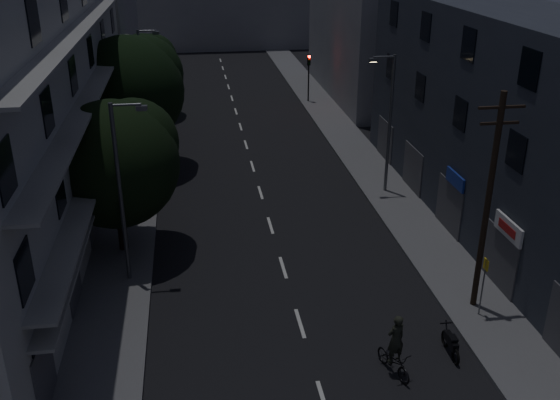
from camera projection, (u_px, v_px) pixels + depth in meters
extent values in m
plane|color=black|center=(252.00, 164.00, 41.67)|extent=(160.00, 160.00, 0.00)
cube|color=#565659|center=(137.00, 168.00, 40.64)|extent=(3.00, 90.00, 0.15)
cube|color=#565659|center=(361.00, 157.00, 42.64)|extent=(3.00, 90.00, 0.15)
cube|color=beige|center=(300.00, 323.00, 24.91)|extent=(0.15, 2.00, 0.01)
cube|color=beige|center=(283.00, 267.00, 28.99)|extent=(0.15, 2.00, 0.01)
cube|color=beige|center=(270.00, 225.00, 33.06)|extent=(0.15, 2.00, 0.01)
cube|color=beige|center=(260.00, 193.00, 37.14)|extent=(0.15, 2.00, 0.01)
cube|color=beige|center=(253.00, 166.00, 41.21)|extent=(0.15, 2.00, 0.01)
cube|color=beige|center=(246.00, 145.00, 45.29)|extent=(0.15, 2.00, 0.01)
cube|color=beige|center=(241.00, 127.00, 49.36)|extent=(0.15, 2.00, 0.01)
cube|color=beige|center=(236.00, 111.00, 53.44)|extent=(0.15, 2.00, 0.01)
cube|color=beige|center=(232.00, 98.00, 57.51)|extent=(0.15, 2.00, 0.01)
cube|color=beige|center=(228.00, 87.00, 61.59)|extent=(0.15, 2.00, 0.01)
cube|color=beige|center=(225.00, 77.00, 65.66)|extent=(0.15, 2.00, 0.01)
cube|color=beige|center=(223.00, 68.00, 69.74)|extent=(0.15, 2.00, 0.01)
cube|color=beige|center=(220.00, 60.00, 73.81)|extent=(0.15, 2.00, 0.01)
cube|color=#9F9F9A|center=(23.00, 92.00, 30.91)|extent=(6.00, 36.00, 14.00)
cube|color=black|center=(41.00, 358.00, 19.74)|extent=(0.06, 1.60, 1.60)
cube|color=black|center=(71.00, 265.00, 25.17)|extent=(0.06, 1.60, 1.60)
cube|color=black|center=(91.00, 205.00, 30.61)|extent=(0.06, 1.60, 1.60)
cube|color=black|center=(104.00, 163.00, 36.04)|extent=(0.06, 1.60, 1.60)
cube|color=black|center=(114.00, 132.00, 41.48)|extent=(0.06, 1.60, 1.60)
cube|color=black|center=(122.00, 108.00, 46.91)|extent=(0.06, 1.60, 1.60)
cube|color=black|center=(25.00, 271.00, 18.45)|extent=(0.06, 1.60, 1.60)
cube|color=black|center=(60.00, 192.00, 23.89)|extent=(0.06, 1.60, 1.60)
cube|color=black|center=(82.00, 143.00, 29.32)|extent=(0.06, 1.60, 1.60)
cube|color=black|center=(97.00, 109.00, 34.75)|extent=(0.06, 1.60, 1.60)
cube|color=black|center=(109.00, 84.00, 40.19)|extent=(0.06, 1.60, 1.60)
cube|color=black|center=(117.00, 66.00, 45.62)|extent=(0.06, 1.60, 1.60)
cube|color=black|center=(5.00, 170.00, 17.16)|extent=(0.06, 1.60, 1.60)
cube|color=black|center=(47.00, 111.00, 22.60)|extent=(0.06, 1.60, 1.60)
cube|color=black|center=(73.00, 75.00, 28.03)|extent=(0.06, 1.60, 1.60)
cube|color=black|center=(90.00, 51.00, 33.47)|extent=(0.06, 1.60, 1.60)
cube|color=black|center=(103.00, 34.00, 38.90)|extent=(0.06, 1.60, 1.60)
cube|color=black|center=(112.00, 21.00, 44.33)|extent=(0.06, 1.60, 1.60)
cube|color=black|center=(33.00, 20.00, 21.31)|extent=(0.06, 1.60, 1.60)
cube|color=black|center=(63.00, 1.00, 26.74)|extent=(0.06, 1.60, 1.60)
cube|color=gray|center=(103.00, 146.00, 32.58)|extent=(1.00, 32.40, 0.12)
cube|color=gray|center=(95.00, 86.00, 31.30)|extent=(1.00, 32.40, 0.12)
cube|color=gray|center=(87.00, 20.00, 30.01)|extent=(1.00, 32.40, 0.12)
cube|color=gray|center=(103.00, 163.00, 32.93)|extent=(0.80, 32.40, 0.12)
cube|color=#424247|center=(45.00, 374.00, 19.98)|extent=(0.06, 2.40, 2.40)
cube|color=#424247|center=(73.00, 278.00, 25.42)|extent=(0.06, 2.40, 2.40)
cube|color=#424247|center=(92.00, 216.00, 30.85)|extent=(0.06, 2.40, 2.40)
cube|color=#424247|center=(105.00, 173.00, 36.28)|extent=(0.06, 2.40, 2.40)
cube|color=#424247|center=(115.00, 141.00, 41.72)|extent=(0.06, 2.40, 2.40)
cube|color=#424247|center=(123.00, 116.00, 47.15)|extent=(0.06, 2.40, 2.40)
cube|color=#292D37|center=(512.00, 124.00, 31.09)|extent=(6.00, 28.00, 11.00)
cube|color=black|center=(516.00, 151.00, 24.93)|extent=(0.06, 1.40, 1.50)
cube|color=black|center=(460.00, 114.00, 29.91)|extent=(0.06, 1.40, 1.50)
cube|color=black|center=(420.00, 87.00, 34.89)|extent=(0.06, 1.40, 1.50)
cube|color=black|center=(390.00, 67.00, 39.88)|extent=(0.06, 1.40, 1.50)
cube|color=black|center=(530.00, 69.00, 23.60)|extent=(0.06, 1.40, 1.50)
cube|color=black|center=(469.00, 44.00, 28.59)|extent=(0.06, 1.40, 1.50)
cube|color=black|center=(426.00, 27.00, 33.57)|extent=(0.06, 1.40, 1.50)
cube|color=black|center=(394.00, 14.00, 38.55)|extent=(0.06, 1.40, 1.50)
cube|color=#424247|center=(499.00, 259.00, 26.90)|extent=(0.06, 3.00, 2.60)
cube|color=#424247|center=(449.00, 207.00, 31.89)|extent=(0.06, 3.00, 2.60)
cube|color=#424247|center=(413.00, 169.00, 36.87)|extent=(0.06, 3.00, 2.60)
cube|color=#424247|center=(385.00, 140.00, 41.85)|extent=(0.06, 3.00, 2.60)
cube|color=silver|center=(509.00, 228.00, 25.76)|extent=(0.12, 2.20, 0.80)
cube|color=#B21414|center=(507.00, 229.00, 25.75)|extent=(0.02, 1.40, 0.36)
cube|color=navy|center=(455.00, 180.00, 30.74)|extent=(0.12, 2.00, 0.70)
cube|color=slate|center=(95.00, 4.00, 57.67)|extent=(6.00, 20.00, 16.00)
cube|color=slate|center=(363.00, 24.00, 56.05)|extent=(6.00, 20.00, 13.00)
cube|color=slate|center=(215.00, 7.00, 80.41)|extent=(24.00, 8.00, 10.00)
cylinder|color=black|center=(120.00, 211.00, 29.61)|extent=(0.44, 0.44, 3.98)
sphere|color=black|center=(115.00, 164.00, 28.65)|extent=(5.97, 5.97, 5.97)
sphere|color=black|center=(134.00, 143.00, 29.14)|extent=(4.18, 4.18, 4.18)
sphere|color=black|center=(95.00, 160.00, 27.82)|extent=(3.88, 3.88, 3.88)
cylinder|color=black|center=(133.00, 134.00, 39.77)|extent=(0.44, 0.44, 4.56)
sphere|color=black|center=(129.00, 91.00, 38.67)|extent=(6.86, 6.86, 6.86)
sphere|color=black|center=(145.00, 74.00, 39.24)|extent=(4.80, 4.80, 4.80)
sphere|color=black|center=(113.00, 86.00, 37.73)|extent=(4.46, 4.46, 4.46)
cylinder|color=black|center=(146.00, 94.00, 51.07)|extent=(0.44, 0.44, 3.61)
sphere|color=black|center=(144.00, 68.00, 50.20)|extent=(5.38, 5.38, 5.38)
sphere|color=black|center=(154.00, 57.00, 50.65)|extent=(3.77, 3.77, 3.77)
sphere|color=black|center=(134.00, 64.00, 49.46)|extent=(3.50, 3.50, 3.50)
cylinder|color=black|center=(308.00, 83.00, 55.43)|extent=(0.12, 0.12, 3.20)
cube|color=black|center=(309.00, 60.00, 54.61)|extent=(0.28, 0.22, 0.90)
sphere|color=#FF0C05|center=(309.00, 57.00, 54.34)|extent=(0.22, 0.22, 0.22)
sphere|color=#3F330C|center=(309.00, 60.00, 54.46)|extent=(0.22, 0.22, 0.22)
sphere|color=black|center=(309.00, 64.00, 54.58)|extent=(0.22, 0.22, 0.22)
cylinder|color=black|center=(158.00, 85.00, 54.68)|extent=(0.12, 0.12, 3.20)
cube|color=black|center=(156.00, 62.00, 53.85)|extent=(0.28, 0.22, 0.90)
sphere|color=black|center=(156.00, 59.00, 53.58)|extent=(0.22, 0.22, 0.22)
sphere|color=#3F330C|center=(156.00, 62.00, 53.70)|extent=(0.22, 0.22, 0.22)
sphere|color=#0CFF26|center=(157.00, 65.00, 53.82)|extent=(0.22, 0.22, 0.22)
cylinder|color=#505257|center=(121.00, 196.00, 26.25)|extent=(0.18, 0.18, 8.00)
cylinder|color=#505257|center=(126.00, 105.00, 24.76)|extent=(1.20, 0.10, 0.10)
cube|color=#505257|center=(142.00, 108.00, 24.90)|extent=(0.45, 0.25, 0.18)
cube|color=#4C4C4C|center=(142.00, 110.00, 24.94)|extent=(0.35, 0.18, 0.04)
cylinder|color=#56585D|center=(390.00, 125.00, 35.52)|extent=(0.18, 0.18, 8.00)
cylinder|color=#56585D|center=(384.00, 57.00, 33.87)|extent=(1.20, 0.10, 0.10)
cube|color=#56585D|center=(373.00, 60.00, 33.85)|extent=(0.45, 0.25, 0.18)
cube|color=#FFD88C|center=(373.00, 62.00, 33.89)|extent=(0.35, 0.18, 0.04)
cylinder|color=slate|center=(143.00, 88.00, 43.81)|extent=(0.18, 0.18, 8.00)
cylinder|color=slate|center=(147.00, 31.00, 42.32)|extent=(1.20, 0.10, 0.10)
cube|color=slate|center=(156.00, 33.00, 42.46)|extent=(0.45, 0.25, 0.18)
cube|color=#4C4C4C|center=(156.00, 34.00, 42.50)|extent=(0.35, 0.18, 0.04)
cylinder|color=black|center=(487.00, 205.00, 24.12)|extent=(0.24, 0.24, 9.00)
cube|color=black|center=(502.00, 107.00, 22.55)|extent=(1.80, 0.10, 0.10)
cube|color=black|center=(500.00, 123.00, 22.79)|extent=(1.50, 0.10, 0.10)
cylinder|color=#595B60|center=(483.00, 288.00, 24.74)|extent=(0.06, 0.06, 2.50)
cube|color=yellow|center=(486.00, 265.00, 24.32)|extent=(0.05, 0.35, 0.45)
torus|color=black|center=(456.00, 357.00, 22.56)|extent=(0.12, 0.64, 0.64)
torus|color=black|center=(445.00, 339.00, 23.54)|extent=(0.12, 0.64, 0.64)
cube|color=black|center=(451.00, 341.00, 22.94)|extent=(0.26, 1.00, 0.32)
cube|color=black|center=(453.00, 338.00, 22.72)|extent=(0.28, 0.41, 0.09)
cylinder|color=black|center=(447.00, 330.00, 23.34)|extent=(0.07, 0.39, 0.76)
cube|color=black|center=(447.00, 323.00, 23.31)|extent=(0.50, 0.05, 0.04)
imported|color=black|center=(394.00, 361.00, 21.97)|extent=(1.20, 1.99, 0.99)
imported|color=black|center=(396.00, 339.00, 21.59)|extent=(0.80, 0.64, 1.89)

